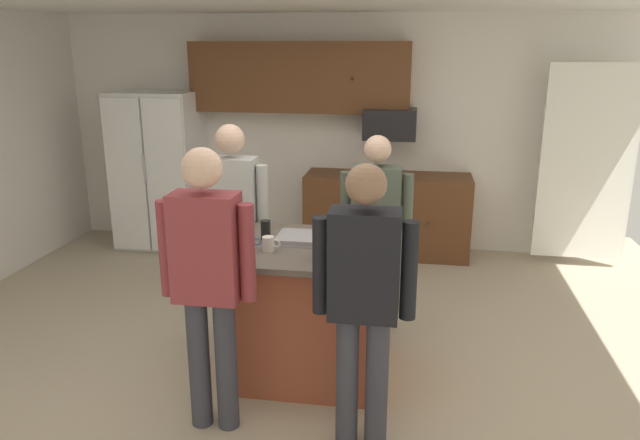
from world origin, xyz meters
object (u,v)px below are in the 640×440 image
object	(u,v)px
mug_ceramic_white	(269,244)
person_guest_left	(208,273)
serving_tray	(309,238)
microwave_over_range	(390,124)
person_guest_right	(376,222)
refrigerator	(160,170)
person_guest_by_door	(233,216)
tumbler_amber	(266,230)
kitchen_island	(313,310)
glass_short_whisky	(318,248)
glass_dark_ale	(370,234)
person_host_foreground	(364,291)
mug_blue_stoneware	(250,242)

from	to	relation	value
mug_ceramic_white	person_guest_left	bearing A→B (deg)	-111.61
mug_ceramic_white	serving_tray	bearing A→B (deg)	47.81
microwave_over_range	person_guest_right	xyz separation A→B (m)	(0.01, -1.93, -0.53)
refrigerator	person_guest_right	world-z (taller)	refrigerator
person_guest_right	mug_ceramic_white	xyz separation A→B (m)	(-0.64, -0.92, 0.09)
person_guest_by_door	tumbler_amber	world-z (taller)	person_guest_by_door
microwave_over_range	kitchen_island	distance (m)	2.89
glass_short_whisky	glass_dark_ale	world-z (taller)	glass_short_whisky
refrigerator	person_guest_left	xyz separation A→B (m)	(1.75, -3.29, 0.12)
microwave_over_range	person_guest_by_door	world-z (taller)	person_guest_by_door
person_guest_left	person_host_foreground	bearing A→B (deg)	-57.87
refrigerator	microwave_over_range	bearing A→B (deg)	2.60
glass_short_whisky	person_guest_right	bearing A→B (deg)	73.84
person_guest_right	mug_blue_stoneware	world-z (taller)	person_guest_right
microwave_over_range	serving_tray	world-z (taller)	microwave_over_range
person_guest_by_door	person_guest_right	bearing A→B (deg)	48.36
mug_blue_stoneware	glass_short_whisky	size ratio (longest dim) A/B	0.83
microwave_over_range	glass_short_whisky	size ratio (longest dim) A/B	3.86
person_guest_right	refrigerator	bearing A→B (deg)	-99.11
mug_ceramic_white	tumbler_amber	xyz separation A→B (m)	(-0.08, 0.24, 0.02)
person_guest_by_door	person_guest_left	bearing A→B (deg)	-42.73
microwave_over_range	tumbler_amber	bearing A→B (deg)	-105.22
kitchen_island	person_host_foreground	world-z (taller)	person_host_foreground
person_host_foreground	glass_dark_ale	xyz separation A→B (m)	(-0.04, 0.88, 0.05)
kitchen_island	serving_tray	bearing A→B (deg)	115.30
glass_dark_ale	serving_tray	world-z (taller)	glass_dark_ale
person_guest_right	person_host_foreground	distance (m)	1.52
microwave_over_range	refrigerator	bearing A→B (deg)	-177.40
person_host_foreground	mug_blue_stoneware	distance (m)	1.01
microwave_over_range	person_guest_left	bearing A→B (deg)	-104.01
refrigerator	microwave_over_range	xyz separation A→B (m)	(2.60, 0.12, 0.57)
person_guest_by_door	glass_short_whisky	distance (m)	1.12
kitchen_island	mug_ceramic_white	distance (m)	0.61
refrigerator	glass_short_whisky	size ratio (longest dim) A/B	12.19
person_guest_by_door	mug_ceramic_white	xyz separation A→B (m)	(0.46, -0.69, 0.03)
person_guest_right	serving_tray	xyz separation A→B (m)	(-0.41, -0.68, 0.06)
person_guest_left	tumbler_amber	distance (m)	0.81
person_guest_by_door	glass_short_whisky	bearing A→B (deg)	-7.85
person_guest_right	person_host_foreground	xyz separation A→B (m)	(0.05, -1.52, 0.05)
person_guest_right	tumbler_amber	size ratio (longest dim) A/B	11.69
mug_blue_stoneware	glass_dark_ale	distance (m)	0.82
glass_short_whisky	tumbler_amber	xyz separation A→B (m)	(-0.42, 0.33, -0.00)
kitchen_island	mug_ceramic_white	xyz separation A→B (m)	(-0.27, -0.16, 0.52)
mug_ceramic_white	tumbler_amber	bearing A→B (deg)	108.88
mug_ceramic_white	serving_tray	size ratio (longest dim) A/B	0.28
microwave_over_range	glass_short_whisky	world-z (taller)	microwave_over_range
tumbler_amber	person_guest_left	bearing A→B (deg)	-99.93
person_guest_right	person_guest_by_door	size ratio (longest dim) A/B	0.95
person_guest_right	mug_blue_stoneware	xyz separation A→B (m)	(-0.77, -0.91, 0.09)
mug_blue_stoneware	mug_ceramic_white	xyz separation A→B (m)	(0.13, -0.01, -0.00)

